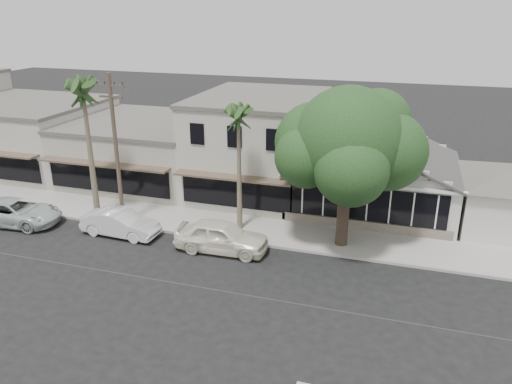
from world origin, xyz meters
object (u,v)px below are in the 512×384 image
(utility_pole, at_px, (116,148))
(car_0, at_px, (221,236))
(car_1, at_px, (120,223))
(shade_tree, at_px, (347,143))
(car_2, at_px, (15,212))

(utility_pole, bearing_deg, car_0, -11.61)
(car_0, xyz_separation_m, car_1, (-6.22, 0.11, -0.11))
(car_0, xyz_separation_m, shade_tree, (6.00, 2.69, 4.91))
(shade_tree, bearing_deg, utility_pole, -174.31)
(utility_pole, relative_size, car_2, 1.65)
(car_1, distance_m, shade_tree, 13.47)
(car_0, xyz_separation_m, car_2, (-13.10, -0.36, -0.10))
(car_1, xyz_separation_m, shade_tree, (12.23, 2.58, 5.02))
(car_2, bearing_deg, shade_tree, -86.02)
(car_1, relative_size, car_2, 0.83)
(utility_pole, relative_size, car_0, 1.79)
(car_2, bearing_deg, car_0, -93.50)
(car_0, height_order, car_1, car_0)
(car_0, bearing_deg, car_1, 87.38)
(car_1, height_order, shade_tree, shade_tree)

